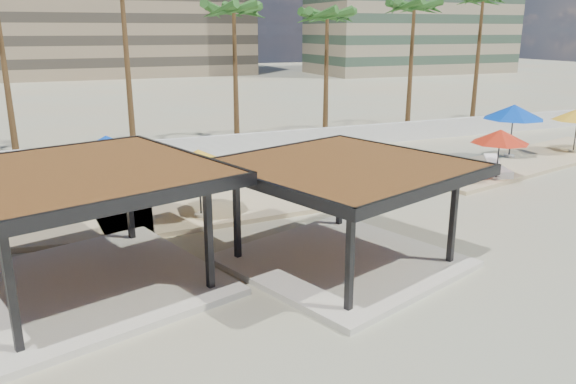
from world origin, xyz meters
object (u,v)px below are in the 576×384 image
object	(u,v)px
pavilion_west	(81,218)
lounger_c	(369,168)
pavilion_central	(344,205)
umbrella_c	(500,137)
lounger_b	(321,174)
lounger_d	(498,170)

from	to	relation	value
pavilion_west	lounger_c	xyz separation A→B (m)	(13.38, 7.73, -1.62)
pavilion_central	lounger_c	bearing A→B (deg)	35.86
pavilion_west	umbrella_c	size ratio (longest dim) A/B	2.61
pavilion_central	pavilion_west	distance (m)	7.26
pavilion_central	lounger_b	size ratio (longest dim) A/B	3.35
umbrella_c	lounger_d	bearing A→B (deg)	44.05
pavilion_central	lounger_b	bearing A→B (deg)	48.67
lounger_b	lounger_c	size ratio (longest dim) A/B	1.03
lounger_b	lounger_d	bearing A→B (deg)	-79.02
umbrella_c	pavilion_central	bearing A→B (deg)	-153.13
pavilion_west	lounger_b	xyz separation A→B (m)	(10.68, 7.50, -1.62)
pavilion_central	lounger_d	world-z (taller)	pavilion_central
lounger_d	pavilion_central	bearing A→B (deg)	137.73
pavilion_central	pavilion_west	size ratio (longest dim) A/B	0.95
pavilion_west	lounger_c	world-z (taller)	pavilion_west
lounger_b	lounger_d	world-z (taller)	lounger_b
pavilion_central	lounger_d	size ratio (longest dim) A/B	3.65
pavilion_central	lounger_d	distance (m)	13.27
lounger_b	lounger_d	distance (m)	8.46
umbrella_c	lounger_c	distance (m)	6.04
pavilion_central	pavilion_west	xyz separation A→B (m)	(-7.15, 1.23, 0.14)
lounger_c	lounger_d	world-z (taller)	lounger_c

